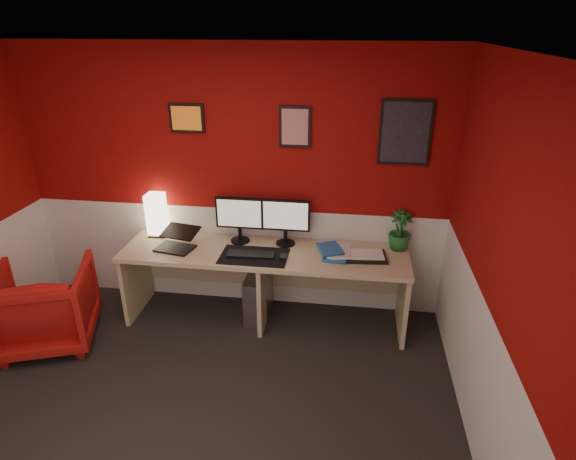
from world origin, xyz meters
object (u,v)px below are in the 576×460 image
at_px(laptop, 174,238).
at_px(monitor_left, 239,213).
at_px(potted_plant, 400,230).
at_px(pc_tower, 258,295).
at_px(shoji_lamp, 157,216).
at_px(desk, 265,287).
at_px(monitor_right, 285,215).
at_px(zen_tray, 366,256).
at_px(armchair, 45,306).

distance_m(laptop, monitor_left, 0.63).
bearing_deg(potted_plant, pc_tower, -172.50).
bearing_deg(shoji_lamp, potted_plant, 0.09).
xyz_separation_m(desk, monitor_right, (0.17, 0.19, 0.66)).
bearing_deg(shoji_lamp, desk, -11.70).
bearing_deg(potted_plant, monitor_left, -178.38).
bearing_deg(pc_tower, zen_tray, -2.12).
bearing_deg(shoji_lamp, pc_tower, -9.35).
relative_size(shoji_lamp, monitor_right, 0.69).
relative_size(desk, zen_tray, 7.43).
height_order(zen_tray, potted_plant, potted_plant).
relative_size(desk, monitor_right, 4.48).
height_order(shoji_lamp, zen_tray, shoji_lamp).
bearing_deg(potted_plant, shoji_lamp, -179.91).
bearing_deg(zen_tray, shoji_lamp, 173.76).
xyz_separation_m(laptop, potted_plant, (2.03, 0.29, 0.07)).
bearing_deg(potted_plant, laptop, -171.93).
relative_size(monitor_left, potted_plant, 1.57).
distance_m(monitor_left, monitor_right, 0.43).
distance_m(desk, monitor_right, 0.70).
relative_size(zen_tray, armchair, 0.44).
height_order(desk, zen_tray, zen_tray).
relative_size(desk, shoji_lamp, 6.50).
bearing_deg(laptop, potted_plant, 19.88).
bearing_deg(pc_tower, monitor_left, 146.20).
bearing_deg(laptop, monitor_right, 25.90).
bearing_deg(monitor_left, pc_tower, -34.71).
relative_size(laptop, monitor_left, 0.57).
height_order(monitor_right, pc_tower, monitor_right).
height_order(desk, pc_tower, desk).
xyz_separation_m(shoji_lamp, potted_plant, (2.30, 0.00, -0.02)).
height_order(desk, shoji_lamp, shoji_lamp).
xyz_separation_m(monitor_left, armchair, (-1.59, -0.77, -0.66)).
height_order(monitor_right, potted_plant, monitor_right).
xyz_separation_m(monitor_left, monitor_right, (0.43, 0.00, 0.00)).
bearing_deg(desk, armchair, -162.61).
distance_m(laptop, zen_tray, 1.73).
height_order(laptop, potted_plant, potted_plant).
distance_m(potted_plant, armchair, 3.22).
relative_size(shoji_lamp, laptop, 1.21).
bearing_deg(desk, pc_tower, 143.09).
xyz_separation_m(monitor_right, pc_tower, (-0.25, -0.13, -0.80)).
height_order(monitor_left, monitor_right, same).
bearing_deg(laptop, zen_tray, 13.97).
xyz_separation_m(zen_tray, potted_plant, (0.30, 0.22, 0.17)).
bearing_deg(monitor_right, monitor_left, -179.71).
xyz_separation_m(desk, monitor_left, (-0.26, 0.19, 0.66)).
bearing_deg(armchair, monitor_right, -179.24).
xyz_separation_m(laptop, zen_tray, (1.73, 0.07, -0.09)).
height_order(desk, potted_plant, potted_plant).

